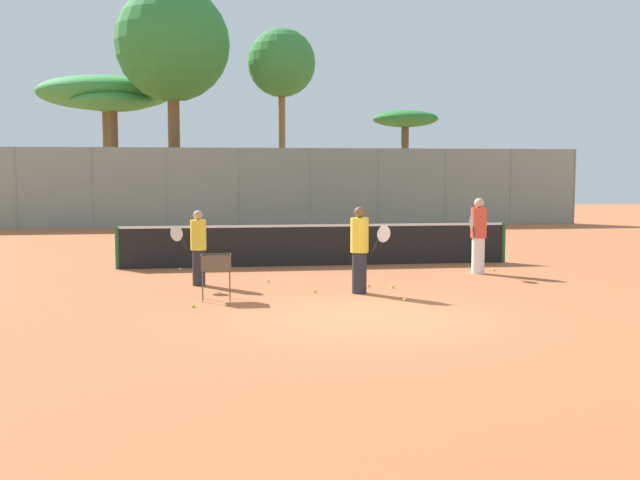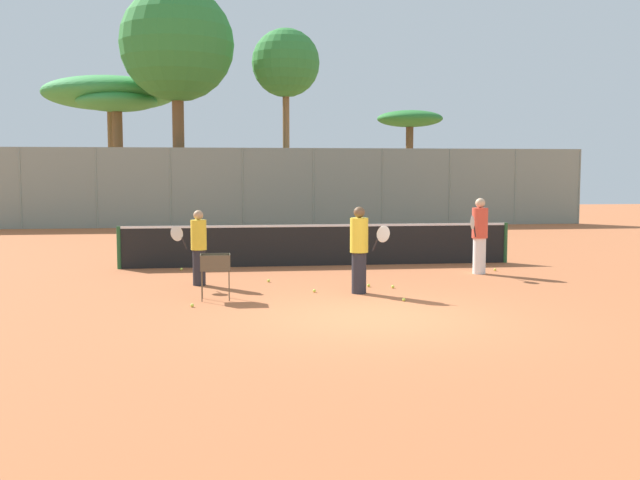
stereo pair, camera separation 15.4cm
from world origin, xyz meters
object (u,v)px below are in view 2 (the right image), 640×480
at_px(player_red_cap, 198,247).
at_px(parked_car, 241,209).
at_px(player_white_outfit, 480,235).
at_px(ball_cart, 216,266).
at_px(player_yellow_shirt, 359,249).
at_px(tennis_net, 319,244).

relative_size(player_red_cap, parked_car, 0.38).
xyz_separation_m(player_white_outfit, ball_cart, (-6.20, -2.84, -0.28)).
xyz_separation_m(player_red_cap, player_yellow_shirt, (3.22, -1.49, 0.06)).
xyz_separation_m(tennis_net, ball_cart, (-2.60, -4.86, 0.09)).
bearing_deg(player_red_cap, parked_car, -126.34).
bearing_deg(tennis_net, parked_car, 95.51).
relative_size(player_white_outfit, player_red_cap, 1.12).
bearing_deg(ball_cart, player_white_outfit, 24.66).
height_order(player_yellow_shirt, parked_car, player_yellow_shirt).
distance_m(player_yellow_shirt, parked_car, 20.89).
bearing_deg(ball_cart, player_red_cap, 101.34).
bearing_deg(player_yellow_shirt, tennis_net, 133.46).
bearing_deg(player_red_cap, player_white_outfit, 156.17).
distance_m(tennis_net, player_red_cap, 4.22).
bearing_deg(player_white_outfit, ball_cart, -27.98).
height_order(player_white_outfit, player_yellow_shirt, player_white_outfit).
height_order(player_red_cap, ball_cart, player_red_cap).
bearing_deg(tennis_net, player_red_cap, -134.94).
xyz_separation_m(tennis_net, parked_car, (-1.57, 16.33, 0.10)).
distance_m(player_red_cap, player_yellow_shirt, 3.55).
xyz_separation_m(player_yellow_shirt, parked_car, (-1.82, 20.81, -0.23)).
xyz_separation_m(player_yellow_shirt, ball_cart, (-2.84, -0.39, -0.25)).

